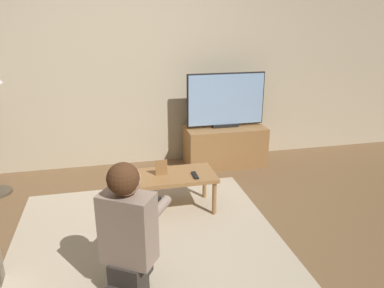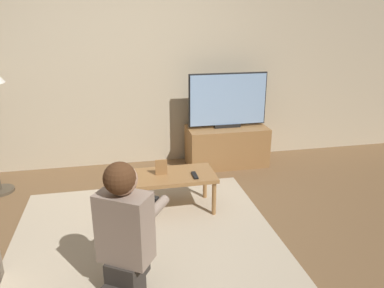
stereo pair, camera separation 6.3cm
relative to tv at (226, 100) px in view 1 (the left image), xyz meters
The scene contains 9 objects.
ground_plane 2.14m from the tv, 125.67° to the right, with size 10.00×10.00×0.00m, color brown.
wall_back 1.29m from the tv, 164.16° to the left, with size 10.00×0.06×2.60m.
rug 2.14m from the tv, 125.67° to the right, with size 2.21×2.29×0.02m.
tv_stand 0.58m from the tv, 90.00° to the right, with size 0.98×0.47×0.49m.
tv is the anchor object (origin of this frame).
coffee_table 1.47m from the tv, 131.04° to the right, with size 0.93×0.43×0.38m.
person_kneeling 2.52m from the tv, 122.23° to the right, with size 0.65×0.83×0.94m.
picture_frame 1.45m from the tv, 132.51° to the right, with size 0.11×0.01×0.15m.
remote 1.38m from the tv, 119.92° to the right, with size 0.04×0.15×0.02m.
Camera 1 is at (-0.24, -2.61, 1.80)m, focal length 35.00 mm.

